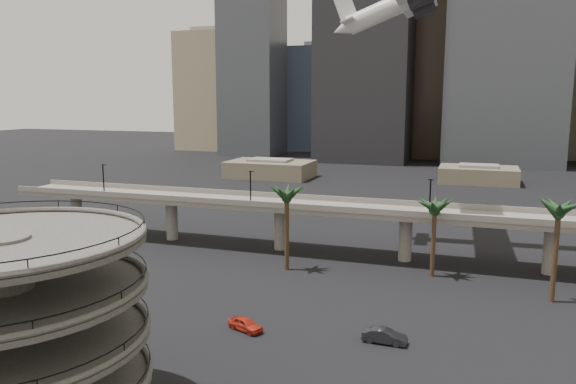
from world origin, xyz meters
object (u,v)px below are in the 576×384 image
(parking_ramp, at_px, (7,315))
(car_a, at_px, (246,324))
(overpass, at_px, (341,213))
(car_b, at_px, (384,336))

(parking_ramp, bearing_deg, car_a, 67.42)
(overpass, distance_m, car_b, 35.97)
(overpass, xyz_separation_m, car_b, (12.97, -32.91, -6.52))
(car_b, bearing_deg, car_a, 98.21)
(parking_ramp, relative_size, overpass, 0.17)
(parking_ramp, height_order, car_b, parking_ramp)
(car_a, distance_m, car_b, 16.01)
(overpass, bearing_deg, parking_ramp, -102.43)
(car_a, height_order, car_b, car_b)
(car_b, bearing_deg, parking_ramp, 136.64)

